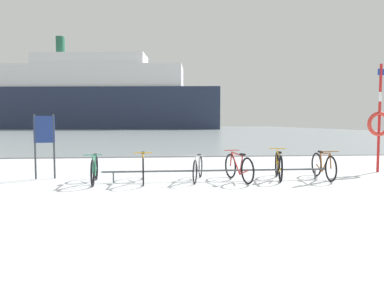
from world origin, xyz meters
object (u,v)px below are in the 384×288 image
object	(u,v)px
bicycle_5	(323,166)
info_sign	(44,135)
bicycle_4	(279,166)
ferry_ship	(96,98)
bicycle_3	(238,167)
bicycle_0	(95,169)
rescue_post	(379,121)
bicycle_1	(143,168)
bicycle_2	(198,168)

from	to	relation	value
bicycle_5	info_sign	size ratio (longest dim) A/B	0.91
bicycle_4	ferry_ship	size ratio (longest dim) A/B	0.03
bicycle_3	bicycle_5	distance (m)	2.46
bicycle_0	rescue_post	world-z (taller)	rescue_post
bicycle_1	bicycle_5	distance (m)	5.01
bicycle_3	bicycle_5	xyz separation A→B (m)	(2.46, 0.14, 0.00)
bicycle_0	bicycle_2	distance (m)	2.73
info_sign	ferry_ship	world-z (taller)	ferry_ship
bicycle_4	ferry_ship	bearing A→B (deg)	104.05
bicycle_0	bicycle_1	size ratio (longest dim) A/B	0.95
bicycle_5	bicycle_4	bearing A→B (deg)	176.78
rescue_post	bicycle_4	bearing A→B (deg)	-164.12
bicycle_5	info_sign	xyz separation A→B (m)	(-7.78, 0.71, 0.85)
bicycle_3	bicycle_4	bearing A→B (deg)	10.17
bicycle_1	ferry_ship	xyz separation A→B (m)	(-14.48, 73.00, 6.73)
bicycle_0	bicycle_2	xyz separation A→B (m)	(2.73, 0.14, -0.02)
bicycle_0	bicycle_4	size ratio (longest dim) A/B	1.02
bicycle_3	rescue_post	bearing A→B (deg)	14.49
bicycle_0	info_sign	distance (m)	1.92
bicycle_3	rescue_post	size ratio (longest dim) A/B	0.49
bicycle_2	bicycle_3	bearing A→B (deg)	-9.39
bicycle_0	bicycle_4	bearing A→B (deg)	2.05
bicycle_2	info_sign	size ratio (longest dim) A/B	0.92
bicycle_1	bicycle_2	bearing A→B (deg)	4.65
bicycle_1	bicycle_5	size ratio (longest dim) A/B	1.08
bicycle_3	bicycle_4	world-z (taller)	bicycle_4
bicycle_0	bicycle_3	world-z (taller)	bicycle_3
bicycle_1	ferry_ship	distance (m)	74.73
bicycle_3	bicycle_4	xyz separation A→B (m)	(1.19, 0.21, 0.01)
bicycle_5	ferry_ship	distance (m)	75.78
bicycle_0	info_sign	world-z (taller)	info_sign
bicycle_0	bicycle_5	xyz separation A→B (m)	(6.27, 0.11, 0.01)
bicycle_1	bicycle_2	xyz separation A→B (m)	(1.47, 0.12, -0.04)
bicycle_4	bicycle_5	size ratio (longest dim) A/B	1.00
bicycle_2	ferry_ship	world-z (taller)	ferry_ship
bicycle_3	info_sign	world-z (taller)	info_sign
info_sign	ferry_ship	xyz separation A→B (m)	(-11.72, 72.21, 5.89)
bicycle_0	ferry_ship	xyz separation A→B (m)	(-13.23, 73.03, 6.75)
bicycle_3	ferry_ship	distance (m)	75.33
bicycle_2	bicycle_5	size ratio (longest dim) A/B	1.01
bicycle_1	rescue_post	bearing A→B (deg)	9.13
bicycle_1	rescue_post	world-z (taller)	rescue_post
bicycle_0	ferry_ship	bearing A→B (deg)	100.27
info_sign	bicycle_0	bearing A→B (deg)	-28.43
bicycle_5	bicycle_3	bearing A→B (deg)	-176.68
ferry_ship	bicycle_5	bearing A→B (deg)	-75.03
bicycle_1	bicycle_2	distance (m)	1.48
info_sign	ferry_ship	bearing A→B (deg)	99.22
rescue_post	ferry_ship	world-z (taller)	ferry_ship
bicycle_5	bicycle_2	bearing A→B (deg)	179.41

